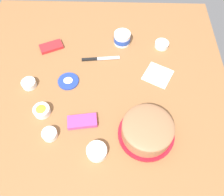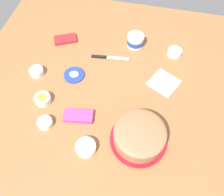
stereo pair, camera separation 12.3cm
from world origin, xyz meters
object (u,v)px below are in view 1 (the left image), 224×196
object	(u,v)px
sprinkle_bowl_blue	(50,134)
spreading_knife	(97,59)
sprinkle_bowl_rainbow	(97,151)
candy_box_upper	(51,47)
frosting_tub_lid	(68,81)
sprinkle_bowl_yellow	(42,110)
sprinkle_bowl_pink	(162,44)
sprinkle_bowl_orange	(29,84)
frosting_tub	(122,38)
paper_napkin	(158,75)
candy_box_lower	(82,121)
frosted_cake	(147,130)

from	to	relation	value
sprinkle_bowl_blue	spreading_knife	bearing A→B (deg)	68.10
sprinkle_bowl_rainbow	candy_box_upper	world-z (taller)	sprinkle_bowl_rainbow
spreading_knife	frosting_tub_lid	bearing A→B (deg)	-132.00
candy_box_upper	sprinkle_bowl_yellow	bearing A→B (deg)	-111.26
frosting_tub_lid	sprinkle_bowl_pink	distance (m)	0.64
spreading_knife	sprinkle_bowl_orange	bearing A→B (deg)	-151.05
frosting_tub	candy_box_upper	xyz separation A→B (m)	(-0.45, -0.06, -0.03)
sprinkle_bowl_yellow	paper_napkin	size ratio (longest dim) A/B	0.59
frosting_tub_lid	sprinkle_bowl_yellow	xyz separation A→B (m)	(-0.11, -0.21, 0.02)
sprinkle_bowl_orange	frosting_tub_lid	bearing A→B (deg)	8.66
sprinkle_bowl_yellow	candy_box_upper	distance (m)	0.47
sprinkle_bowl_rainbow	sprinkle_bowl_orange	xyz separation A→B (m)	(-0.41, 0.39, -0.00)
sprinkle_bowl_yellow	candy_box_lower	bearing A→B (deg)	-13.73
spreading_knife	sprinkle_bowl_pink	distance (m)	0.43
sprinkle_bowl_yellow	candy_box_upper	size ratio (longest dim) A/B	0.62
spreading_knife	candy_box_upper	bearing A→B (deg)	163.16
frosted_cake	frosting_tub	distance (m)	0.66
frosting_tub	sprinkle_bowl_orange	distance (m)	0.64
frosting_tub	sprinkle_bowl_blue	bearing A→B (deg)	-118.42
sprinkle_bowl_pink	paper_napkin	distance (m)	0.24
frosted_cake	spreading_knife	xyz separation A→B (m)	(-0.28, 0.49, -0.05)
frosting_tub	sprinkle_bowl_pink	world-z (taller)	frosting_tub
frosting_tub	frosting_tub_lid	distance (m)	0.45
frosting_tub_lid	sprinkle_bowl_blue	distance (m)	0.34
sprinkle_bowl_pink	candy_box_lower	size ratio (longest dim) A/B	0.58
spreading_knife	paper_napkin	distance (m)	0.38
spreading_knife	sprinkle_bowl_rainbow	xyz separation A→B (m)	(0.04, -0.59, 0.01)
frosted_cake	sprinkle_bowl_pink	size ratio (longest dim) A/B	3.26
frosted_cake	candy_box_upper	distance (m)	0.82
sprinkle_bowl_orange	sprinkle_bowl_pink	bearing A→B (deg)	22.93
frosting_tub_lid	spreading_knife	world-z (taller)	frosting_tub_lid
paper_napkin	sprinkle_bowl_rainbow	bearing A→B (deg)	-124.51
frosting_tub_lid	sprinkle_bowl_yellow	distance (m)	0.23
sprinkle_bowl_rainbow	sprinkle_bowl_yellow	bearing A→B (deg)	145.04
sprinkle_bowl_rainbow	sprinkle_bowl_pink	distance (m)	0.81
sprinkle_bowl_yellow	candy_box_lower	xyz separation A→B (m)	(0.22, -0.05, -0.01)
spreading_knife	sprinkle_bowl_blue	bearing A→B (deg)	-111.90
sprinkle_bowl_rainbow	sprinkle_bowl_orange	size ratio (longest dim) A/B	1.23
frosting_tub	sprinkle_bowl_orange	bearing A→B (deg)	-145.86
sprinkle_bowl_rainbow	candy_box_lower	xyz separation A→B (m)	(-0.09, 0.16, -0.01)
sprinkle_bowl_pink	paper_napkin	size ratio (longest dim) A/B	0.58
sprinkle_bowl_pink	paper_napkin	xyz separation A→B (m)	(-0.04, -0.24, -0.01)
frosting_tub	candy_box_upper	bearing A→B (deg)	-172.57
candy_box_lower	sprinkle_bowl_blue	bearing A→B (deg)	-162.04
sprinkle_bowl_orange	paper_napkin	distance (m)	0.75
frosting_tub	sprinkle_bowl_rainbow	xyz separation A→B (m)	(-0.12, -0.75, -0.02)
frosting_tub_lid	frosting_tub	bearing A→B (deg)	46.38
spreading_knife	candy_box_upper	distance (m)	0.32
frosting_tub	candy_box_lower	distance (m)	0.62
frosted_cake	candy_box_upper	world-z (taller)	frosted_cake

